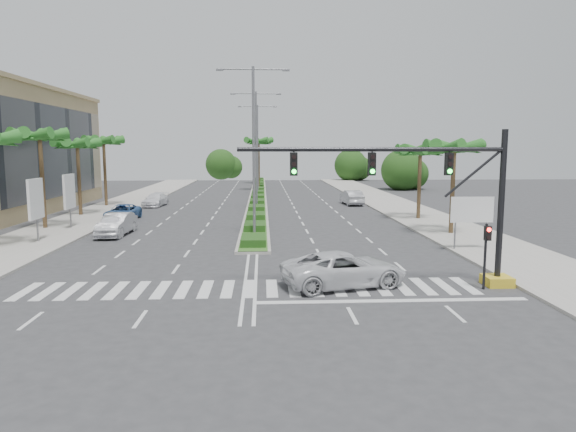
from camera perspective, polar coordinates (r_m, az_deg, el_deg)
name	(u,v)px	position (r m, az deg, el deg)	size (l,w,h in m)	color
ground	(250,289)	(23.64, -4.26, -8.06)	(160.00, 160.00, 0.00)	#333335
footpath_right	(433,222)	(45.62, 15.83, -0.65)	(6.00, 120.00, 0.15)	gray
footpath_left	(72,225)	(46.02, -22.91, -0.89)	(6.00, 120.00, 0.15)	gray
median	(258,196)	(68.05, -3.36, 2.26)	(2.20, 75.00, 0.20)	gray
median_grass	(258,195)	(68.04, -3.36, 2.36)	(1.80, 75.00, 0.04)	#375C1F
signal_gantry	(453,212)	(24.53, 17.86, 0.40)	(12.60, 1.20, 7.20)	gold
pedestrian_signal	(486,245)	(24.62, 21.18, -3.05)	(0.28, 0.36, 3.00)	black
direction_sign	(472,212)	(33.58, 19.75, 0.43)	(2.70, 0.11, 3.40)	slate
billboard_near	(36,200)	(38.05, -26.24, 1.66)	(0.18, 2.10, 4.35)	slate
billboard_far	(69,192)	(43.60, -23.14, 2.48)	(0.18, 2.10, 4.35)	slate
palm_left_mid	(40,139)	(44.21, -25.87, 7.74)	(4.57, 4.68, 7.95)	brown
palm_left_far	(77,147)	(51.68, -22.37, 7.14)	(4.57, 4.68, 7.35)	brown
palm_left_end	(104,143)	(59.29, -19.81, 7.62)	(4.57, 4.68, 7.75)	brown
palm_right_near	(454,150)	(39.30, 17.98, 6.97)	(4.57, 4.68, 7.05)	brown
palm_right_far	(420,153)	(46.87, 14.49, 6.77)	(4.57, 4.68, 6.75)	brown
palm_median_a	(258,143)	(77.77, -3.34, 8.14)	(4.57, 4.68, 8.05)	brown
palm_median_b	(259,144)	(92.77, -3.26, 8.04)	(4.57, 4.68, 8.05)	brown
streetlight_near	(254,142)	(36.77, -3.84, 8.24)	(5.10, 0.25, 12.00)	slate
streetlight_mid	(256,144)	(52.77, -3.55, 8.03)	(5.10, 0.25, 12.00)	slate
streetlight_far	(258,145)	(68.77, -3.39, 7.91)	(5.10, 0.25, 12.00)	slate
car_parked_a	(112,225)	(39.37, -18.97, -1.00)	(1.85, 4.59, 1.56)	white
car_parked_b	(117,224)	(39.83, -18.47, -0.86)	(1.69, 4.85, 1.60)	#AFAFB4
car_parked_c	(123,212)	(47.74, -17.90, 0.38)	(2.32, 5.04, 1.40)	#335E9C
car_parked_d	(155,200)	(58.39, -14.53, 1.75)	(1.96, 4.82, 1.40)	white
car_crossing	(344,269)	(23.97, 6.26, -5.88)	(2.66, 5.78, 1.61)	silver
car_right	(352,197)	(58.54, 7.10, 2.06)	(1.73, 4.97, 1.64)	silver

